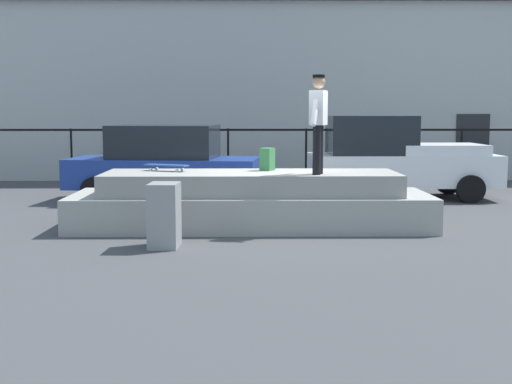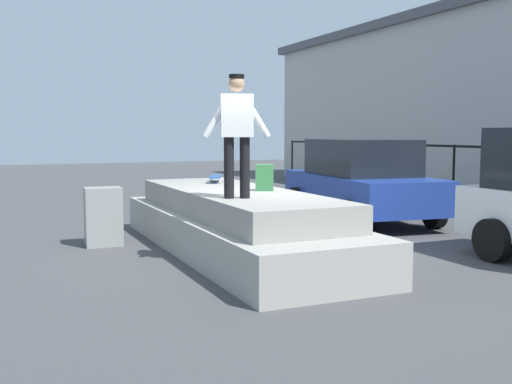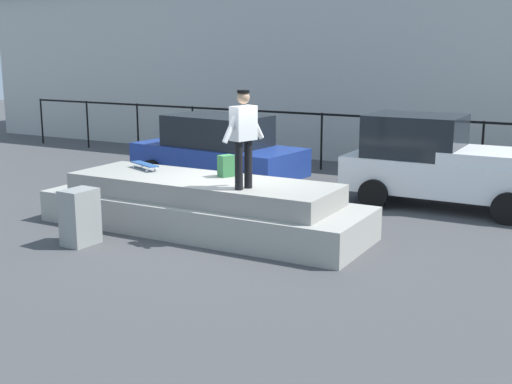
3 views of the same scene
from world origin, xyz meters
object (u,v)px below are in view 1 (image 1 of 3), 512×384
object	(u,v)px
skateboard	(166,166)
car_white_pickup_mid	(396,158)
skateboarder	(318,117)
backpack	(267,159)
car_blue_sedan_near	(164,163)
utility_box	(164,215)

from	to	relation	value
skateboard	car_white_pickup_mid	xyz separation A→B (m)	(5.01, 3.82, -0.13)
skateboarder	backpack	size ratio (longest dim) A/B	4.12
skateboarder	car_blue_sedan_near	size ratio (longest dim) A/B	0.38
skateboarder	car_blue_sedan_near	distance (m)	5.30
skateboard	utility_box	bearing A→B (deg)	-84.51
backpack	skateboard	bearing A→B (deg)	118.47
car_blue_sedan_near	utility_box	xyz separation A→B (m)	(0.65, -5.55, -0.39)
skateboard	skateboarder	bearing A→B (deg)	-14.02
skateboarder	backpack	bearing A→B (deg)	136.35
backpack	car_white_pickup_mid	xyz separation A→B (m)	(3.17, 3.68, -0.23)
skateboarder	skateboard	xyz separation A→B (m)	(-2.68, 0.67, -0.88)
utility_box	skateboard	bearing A→B (deg)	98.44
car_white_pickup_mid	skateboarder	bearing A→B (deg)	-117.37
car_white_pickup_mid	utility_box	bearing A→B (deg)	-129.15
skateboard	car_blue_sedan_near	distance (m)	3.50
skateboarder	backpack	world-z (taller)	skateboarder
car_blue_sedan_near	utility_box	world-z (taller)	car_blue_sedan_near
skateboarder	utility_box	xyz separation A→B (m)	(-2.48, -1.42, -1.48)
skateboard	car_blue_sedan_near	bearing A→B (deg)	97.43
backpack	car_blue_sedan_near	world-z (taller)	car_blue_sedan_near
utility_box	backpack	bearing A→B (deg)	56.64
skateboard	utility_box	world-z (taller)	skateboard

